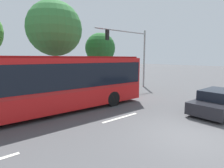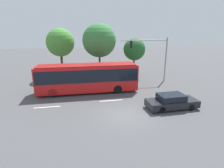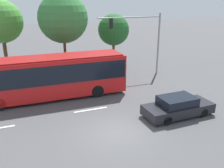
# 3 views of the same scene
# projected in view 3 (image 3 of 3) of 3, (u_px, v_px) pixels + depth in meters

# --- Properties ---
(ground_plane) EXTENTS (140.00, 140.00, 0.00)m
(ground_plane) POSITION_uv_depth(u_px,v_px,m) (117.00, 132.00, 14.34)
(ground_plane) COLOR #4C4C4F
(city_bus) EXTENTS (11.46, 2.74, 3.28)m
(city_bus) POSITION_uv_depth(u_px,v_px,m) (51.00, 75.00, 18.78)
(city_bus) COLOR red
(city_bus) RESTS_ON ground
(sedan_foreground) EXTENTS (4.74, 1.96, 1.36)m
(sedan_foreground) POSITION_uv_depth(u_px,v_px,m) (178.00, 107.00, 16.19)
(sedan_foreground) COLOR black
(sedan_foreground) RESTS_ON ground
(traffic_light_pole) EXTENTS (6.53, 0.24, 6.10)m
(traffic_light_pole) POSITION_uv_depth(u_px,v_px,m) (143.00, 34.00, 23.79)
(traffic_light_pole) COLOR gray
(traffic_light_pole) RESTS_ON ground
(flowering_hedge) EXTENTS (8.18, 1.12, 1.62)m
(flowering_hedge) POSITION_uv_depth(u_px,v_px,m) (62.00, 71.00, 23.43)
(flowering_hedge) COLOR #286028
(flowering_hedge) RESTS_ON ground
(street_tree_left) EXTENTS (4.15, 4.15, 7.39)m
(street_tree_left) POSITION_uv_depth(u_px,v_px,m) (1.00, 22.00, 23.58)
(street_tree_left) COLOR brown
(street_tree_left) RESTS_ON ground
(street_tree_centre) EXTENTS (4.67, 4.67, 8.01)m
(street_tree_centre) POSITION_uv_depth(u_px,v_px,m) (63.00, 18.00, 22.86)
(street_tree_centre) COLOR brown
(street_tree_centre) RESTS_ON ground
(street_tree_right) EXTENTS (3.32, 3.32, 5.92)m
(street_tree_right) POSITION_uv_depth(u_px,v_px,m) (114.00, 30.00, 26.05)
(street_tree_right) COLOR brown
(street_tree_right) RESTS_ON ground
(lane_stripe_mid) EXTENTS (2.40, 0.16, 0.01)m
(lane_stripe_mid) POSITION_uv_depth(u_px,v_px,m) (91.00, 110.00, 17.22)
(lane_stripe_mid) COLOR silver
(lane_stripe_mid) RESTS_ON ground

